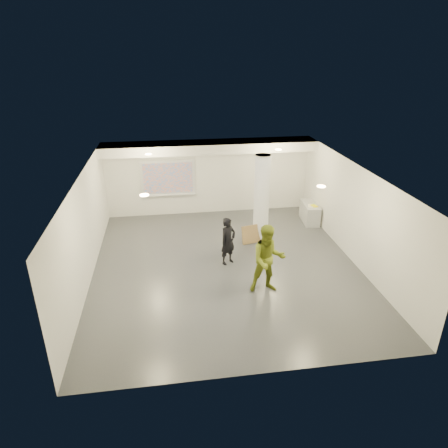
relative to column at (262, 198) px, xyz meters
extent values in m
cube|color=#383B40|center=(-1.50, -1.80, -1.50)|extent=(8.00, 9.00, 0.01)
cube|color=silver|center=(-1.50, -1.80, 1.50)|extent=(8.00, 9.00, 0.01)
cube|color=silver|center=(-1.50, 2.70, 0.00)|extent=(8.00, 0.01, 3.00)
cube|color=silver|center=(-1.50, -6.30, 0.00)|extent=(8.00, 0.01, 3.00)
cube|color=silver|center=(-5.50, -1.80, 0.00)|extent=(0.01, 9.00, 3.00)
cube|color=silver|center=(2.50, -1.80, 0.00)|extent=(0.01, 9.00, 3.00)
cube|color=silver|center=(-1.50, 2.15, 1.32)|extent=(8.00, 1.10, 0.36)
cylinder|color=#FECD8D|center=(-3.70, 0.70, 1.48)|extent=(0.22, 0.22, 0.02)
cylinder|color=#FECD8D|center=(0.70, 0.70, 1.48)|extent=(0.22, 0.22, 0.02)
cylinder|color=#FECD8D|center=(-3.70, -3.30, 1.48)|extent=(0.22, 0.22, 0.02)
cylinder|color=#FECD8D|center=(0.70, -3.30, 1.48)|extent=(0.22, 0.22, 0.02)
cylinder|color=white|center=(0.00, 0.00, 0.00)|extent=(0.52, 0.52, 3.00)
cube|color=white|center=(-3.10, 2.66, 0.05)|extent=(2.10, 0.06, 1.40)
cube|color=#0261B6|center=(-3.10, 2.62, 0.05)|extent=(1.90, 0.01, 1.20)
cube|color=white|center=(-3.10, 2.60, -0.65)|extent=(2.10, 0.08, 0.04)
cube|color=#9C9FA1|center=(2.22, 1.15, -1.14)|extent=(0.64, 1.29, 0.73)
cube|color=white|center=(2.17, 0.92, -0.76)|extent=(0.34, 0.39, 0.02)
cube|color=#F3E904|center=(2.26, 0.89, -0.76)|extent=(0.26, 0.32, 0.03)
cube|color=olive|center=(-0.44, -0.33, -1.18)|extent=(0.61, 0.32, 0.63)
cube|color=olive|center=(-0.21, -0.24, -1.22)|extent=(0.53, 0.27, 0.57)
imported|color=black|center=(-1.40, -1.60, -0.74)|extent=(0.66, 0.61, 1.51)
imported|color=olive|center=(-0.58, -3.28, -0.52)|extent=(0.97, 0.77, 1.96)
camera|label=1|loc=(-3.14, -12.41, 4.69)|focal=32.00mm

